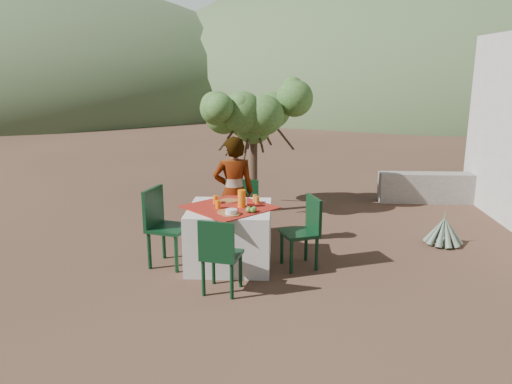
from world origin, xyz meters
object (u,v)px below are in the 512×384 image
(person, at_px, (234,192))
(chair_near, at_px, (220,253))
(chair_left, at_px, (163,223))
(chair_far, at_px, (244,205))
(table, at_px, (230,236))
(shrub_tree, at_px, (257,121))
(juice_pitcher, at_px, (242,199))
(agave, at_px, (444,231))
(chair_right, at_px, (305,228))

(person, bearing_deg, chair_near, 79.02)
(chair_near, distance_m, chair_left, 1.16)
(chair_left, bearing_deg, chair_near, -119.92)
(chair_far, height_order, chair_left, chair_left)
(chair_far, relative_size, chair_left, 0.84)
(table, height_order, shrub_tree, shrub_tree)
(juice_pitcher, bearing_deg, table, 173.80)
(chair_left, height_order, agave, chair_left)
(table, distance_m, juice_pitcher, 0.52)
(chair_left, bearing_deg, chair_far, -22.94)
(shrub_tree, bearing_deg, chair_far, -96.01)
(chair_left, height_order, person, person)
(shrub_tree, bearing_deg, chair_right, -74.01)
(table, distance_m, agave, 3.08)
(chair_far, bearing_deg, person, -90.95)
(chair_far, height_order, person, person)
(chair_far, relative_size, agave, 1.46)
(shrub_tree, height_order, juice_pitcher, shrub_tree)
(chair_near, relative_size, shrub_tree, 0.44)
(chair_near, xyz_separation_m, shrub_tree, (0.26, 3.33, 1.09))
(chair_left, xyz_separation_m, juice_pitcher, (0.99, 0.04, 0.32))
(agave, bearing_deg, chair_near, -149.48)
(chair_near, distance_m, chair_right, 1.29)
(chair_right, height_order, person, person)
(chair_right, relative_size, agave, 1.57)
(agave, bearing_deg, table, -163.50)
(chair_far, height_order, shrub_tree, shrub_tree)
(chair_far, bearing_deg, shrub_tree, 95.68)
(shrub_tree, bearing_deg, chair_near, -94.41)
(chair_near, height_order, chair_left, chair_left)
(chair_near, bearing_deg, person, -78.33)
(table, relative_size, chair_far, 1.56)
(person, distance_m, shrub_tree, 1.97)
(table, height_order, person, person)
(person, bearing_deg, agave, 173.50)
(chair_far, bearing_deg, agave, 6.54)
(chair_far, relative_size, juice_pitcher, 3.81)
(chair_far, height_order, chair_near, chair_near)
(table, distance_m, person, 0.78)
(table, distance_m, shrub_tree, 2.74)
(chair_far, xyz_separation_m, juice_pitcher, (0.06, -1.15, 0.41))
(chair_far, height_order, chair_right, chair_right)
(chair_near, distance_m, person, 1.57)
(chair_right, bearing_deg, table, -111.60)
(table, xyz_separation_m, juice_pitcher, (0.16, -0.02, 0.49))
(chair_near, bearing_deg, agave, -137.29)
(chair_far, bearing_deg, juice_pitcher, -75.33)
(agave, distance_m, juice_pitcher, 3.01)
(person, bearing_deg, table, 80.17)
(chair_left, distance_m, chair_right, 1.79)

